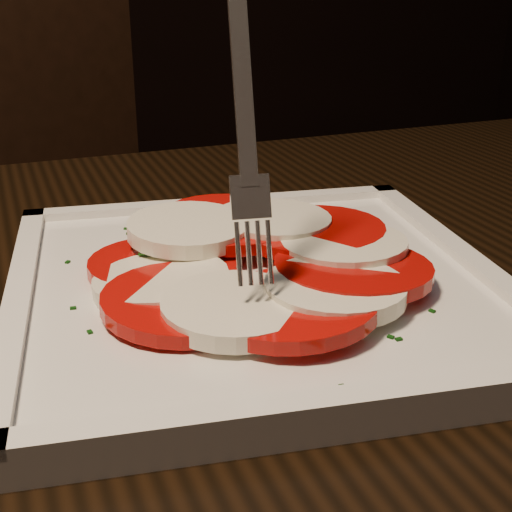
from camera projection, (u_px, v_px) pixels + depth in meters
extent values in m
cube|color=black|center=(321.00, 327.00, 0.46)|extent=(1.24, 0.87, 0.04)
cube|color=black|center=(84.00, 277.00, 1.20)|extent=(0.54, 0.54, 0.04)
cube|color=black|center=(23.00, 111.00, 1.24)|extent=(0.41, 0.18, 0.46)
cylinder|color=black|center=(41.00, 497.00, 1.06)|extent=(0.04, 0.04, 0.41)
cylinder|color=black|center=(235.00, 410.00, 1.27)|extent=(0.04, 0.04, 0.41)
cylinder|color=black|center=(136.00, 332.00, 1.53)|extent=(0.04, 0.04, 0.41)
cube|color=white|center=(256.00, 289.00, 0.44)|extent=(0.32, 0.32, 0.01)
cylinder|color=#BD0404|center=(164.00, 265.00, 0.45)|extent=(0.10, 0.10, 0.01)
cylinder|color=white|center=(161.00, 282.00, 0.42)|extent=(0.08, 0.08, 0.02)
cylinder|color=#BD0404|center=(186.00, 301.00, 0.40)|extent=(0.10, 0.10, 0.01)
cylinder|color=white|center=(235.00, 309.00, 0.38)|extent=(0.08, 0.08, 0.01)
cylinder|color=#BD0404|center=(291.00, 307.00, 0.39)|extent=(0.10, 0.10, 0.02)
cylinder|color=white|center=(335.00, 289.00, 0.40)|extent=(0.08, 0.08, 0.01)
cylinder|color=#BD0404|center=(353.00, 269.00, 0.43)|extent=(0.10, 0.10, 0.01)
cylinder|color=white|center=(344.00, 247.00, 0.45)|extent=(0.08, 0.08, 0.01)
cylinder|color=#BD0404|center=(314.00, 232.00, 0.48)|extent=(0.10, 0.10, 0.01)
cylinder|color=white|center=(273.00, 222.00, 0.49)|extent=(0.08, 0.08, 0.01)
cylinder|color=#BD0404|center=(228.00, 223.00, 0.49)|extent=(0.10, 0.10, 0.01)
cylinder|color=white|center=(188.00, 229.00, 0.47)|extent=(0.08, 0.08, 0.01)
cube|color=#12500D|center=(167.00, 251.00, 0.45)|extent=(0.04, 0.02, 0.00)
cube|color=#12500D|center=(165.00, 235.00, 0.48)|extent=(0.05, 0.02, 0.01)
cube|color=#12500D|center=(241.00, 288.00, 0.40)|extent=(0.02, 0.03, 0.00)
cube|color=#12500D|center=(309.00, 239.00, 0.47)|extent=(0.03, 0.05, 0.00)
cube|color=#12500D|center=(355.00, 281.00, 0.41)|extent=(0.04, 0.03, 0.00)
cube|color=#12500D|center=(173.00, 286.00, 0.40)|extent=(0.02, 0.03, 0.00)
cube|color=#0B3509|center=(347.00, 226.00, 0.52)|extent=(0.00, 0.00, 0.00)
cube|color=#0B3509|center=(399.00, 339.00, 0.37)|extent=(0.00, 0.00, 0.00)
cube|color=#0B3509|center=(178.00, 343.00, 0.36)|extent=(0.00, 0.00, 0.00)
cube|color=#0B3509|center=(383.00, 241.00, 0.50)|extent=(0.00, 0.00, 0.00)
cube|color=#0B3509|center=(90.00, 332.00, 0.38)|extent=(0.00, 0.00, 0.00)
cube|color=#0B3509|center=(275.00, 210.00, 0.56)|extent=(0.00, 0.00, 0.00)
cube|color=#0B3509|center=(137.00, 251.00, 0.48)|extent=(0.00, 0.00, 0.00)
cube|color=#0B3509|center=(68.00, 262.00, 0.46)|extent=(0.00, 0.00, 0.00)
cube|color=#0B3509|center=(295.00, 212.00, 0.55)|extent=(0.00, 0.00, 0.00)
cube|color=#0B3509|center=(126.00, 229.00, 0.52)|extent=(0.00, 0.00, 0.00)
cube|color=#0B3509|center=(294.00, 210.00, 0.56)|extent=(0.00, 0.00, 0.00)
cube|color=#0B3509|center=(339.00, 392.00, 0.32)|extent=(0.00, 0.00, 0.00)
cube|color=#0B3509|center=(73.00, 308.00, 0.40)|extent=(0.00, 0.00, 0.00)
cube|color=#0B3509|center=(421.00, 278.00, 0.44)|extent=(0.00, 0.00, 0.00)
cube|color=#0B3509|center=(396.00, 268.00, 0.45)|extent=(0.00, 0.00, 0.00)
cube|color=#0B3509|center=(162.00, 231.00, 0.51)|extent=(0.00, 0.00, 0.00)
cube|color=#0B3509|center=(104.00, 306.00, 0.40)|extent=(0.00, 0.00, 0.00)
cube|color=#0B3509|center=(209.00, 222.00, 0.53)|extent=(0.00, 0.00, 0.00)
cube|color=#0B3509|center=(128.00, 233.00, 0.51)|extent=(0.00, 0.00, 0.00)
cube|color=#0B3509|center=(176.00, 344.00, 0.36)|extent=(0.00, 0.00, 0.00)
cube|color=#0B3509|center=(105.00, 266.00, 0.46)|extent=(0.00, 0.00, 0.00)
cube|color=#0B3509|center=(111.00, 328.00, 0.38)|extent=(0.00, 0.00, 0.00)
cube|color=#0B3509|center=(432.00, 311.00, 0.40)|extent=(0.00, 0.00, 0.00)
cube|color=#0B3509|center=(407.00, 259.00, 0.47)|extent=(0.00, 0.00, 0.00)
cube|color=#0B3509|center=(151.00, 335.00, 0.37)|extent=(0.00, 0.00, 0.00)
cube|color=#0B3509|center=(368.00, 224.00, 0.53)|extent=(0.00, 0.00, 0.00)
cube|color=#0B3509|center=(116.00, 323.00, 0.39)|extent=(0.00, 0.00, 0.00)
cube|color=#0B3509|center=(391.00, 337.00, 0.37)|extent=(0.00, 0.00, 0.00)
cube|color=#0B3509|center=(222.00, 220.00, 0.54)|extent=(0.00, 0.00, 0.00)
cube|color=#0B3509|center=(342.00, 387.00, 0.33)|extent=(0.00, 0.00, 0.00)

